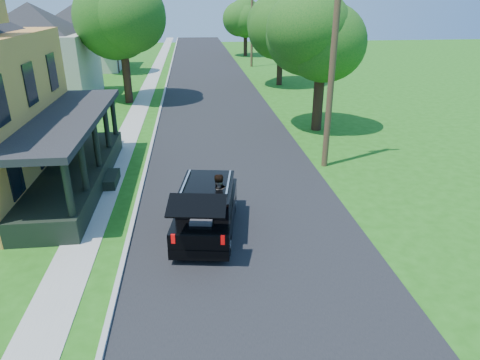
{
  "coord_description": "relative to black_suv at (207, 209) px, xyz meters",
  "views": [
    {
      "loc": [
        -1.72,
        -11.58,
        7.51
      ],
      "look_at": [
        -0.08,
        3.0,
        1.22
      ],
      "focal_mm": 32.0,
      "sensor_mm": 36.0,
      "label": 1
    }
  ],
  "objects": [
    {
      "name": "front_walk",
      "position": [
        -8.1,
        4.5,
        -0.85
      ],
      "size": [
        6.5,
        1.2,
        0.03
      ],
      "primitive_type": "cube",
      "color": "#97968F",
      "rests_on": "ground"
    },
    {
      "name": "skateboarder",
      "position": [
        0.4,
        0.0,
        0.41
      ],
      "size": [
        0.97,
        0.85,
        1.68
      ],
      "rotation": [
        0.0,
        0.0,
        3.44
      ],
      "color": "black",
      "rests_on": "ground"
    },
    {
      "name": "tree_left_mid",
      "position": [
        -5.22,
        20.59,
        5.64
      ],
      "size": [
        6.65,
        6.59,
        9.96
      ],
      "rotation": [
        0.0,
        0.0,
        -0.05
      ],
      "color": "black",
      "rests_on": "ground"
    },
    {
      "name": "neighbor_house_mid",
      "position": [
        -12.1,
        22.5,
        3.34
      ],
      "size": [
        12.78,
        12.78,
        8.3
      ],
      "color": "#BEB6A8",
      "rests_on": "ground"
    },
    {
      "name": "tree_right_mid",
      "position": [
        7.75,
        26.41,
        4.91
      ],
      "size": [
        7.35,
        7.18,
        8.81
      ],
      "rotation": [
        0.0,
        0.0,
        0.43
      ],
      "color": "black",
      "rests_on": "ground"
    },
    {
      "name": "tree_right_near",
      "position": [
        7.16,
        11.75,
        4.67
      ],
      "size": [
        5.5,
        5.3,
        8.42
      ],
      "rotation": [
        0.0,
        0.0,
        0.0
      ],
      "color": "black",
      "rests_on": "ground"
    },
    {
      "name": "tree_left_far",
      "position": [
        -8.3,
        35.25,
        4.87
      ],
      "size": [
        5.42,
        5.4,
        8.42
      ],
      "rotation": [
        0.0,
        0.0,
        -0.1
      ],
      "color": "black",
      "rests_on": "ground"
    },
    {
      "name": "utility_pole_far",
      "position": [
        6.79,
        37.9,
        4.33
      ],
      "size": [
        1.64,
        0.58,
        10.06
      ],
      "rotation": [
        0.0,
        0.0,
        -0.28
      ],
      "color": "#503125",
      "rests_on": "ground"
    },
    {
      "name": "ground",
      "position": [
        1.4,
        -1.5,
        -0.85
      ],
      "size": [
        140.0,
        140.0,
        0.0
      ],
      "primitive_type": "plane",
      "color": "#205C12",
      "rests_on": "ground"
    },
    {
      "name": "tree_right_far",
      "position": [
        7.27,
        47.99,
        4.29
      ],
      "size": [
        5.18,
        4.98,
        7.76
      ],
      "rotation": [
        0.0,
        0.0,
        0.06
      ],
      "color": "black",
      "rests_on": "ground"
    },
    {
      "name": "curb",
      "position": [
        -2.65,
        18.5,
        -0.85
      ],
      "size": [
        0.15,
        120.0,
        0.12
      ],
      "primitive_type": "cube",
      "color": "#A6A6A0",
      "rests_on": "ground"
    },
    {
      "name": "skateboard",
      "position": [
        0.35,
        0.05,
        -0.55
      ],
      "size": [
        0.53,
        0.65,
        0.54
      ],
      "rotation": [
        0.0,
        0.0,
        -0.29
      ],
      "color": "#AC310E",
      "rests_on": "ground"
    },
    {
      "name": "utility_pole_near",
      "position": [
        5.9,
        5.66,
        4.65
      ],
      "size": [
        1.77,
        0.31,
        10.68
      ],
      "rotation": [
        0.0,
        0.0,
        0.09
      ],
      "color": "#503125",
      "rests_on": "ground"
    },
    {
      "name": "black_suv",
      "position": [
        0.0,
        0.0,
        0.0
      ],
      "size": [
        2.5,
        4.99,
        2.23
      ],
      "rotation": [
        0.0,
        0.0,
        -0.16
      ],
      "color": "black",
      "rests_on": "ground"
    },
    {
      "name": "sidewalk",
      "position": [
        -4.2,
        18.5,
        -0.85
      ],
      "size": [
        1.3,
        120.0,
        0.03
      ],
      "primitive_type": "cube",
      "color": "#97968F",
      "rests_on": "ground"
    },
    {
      "name": "street",
      "position": [
        1.4,
        18.5,
        -0.85
      ],
      "size": [
        8.0,
        120.0,
        0.02
      ],
      "primitive_type": "cube",
      "color": "black",
      "rests_on": "ground"
    },
    {
      "name": "neighbor_house_far",
      "position": [
        -12.1,
        38.5,
        3.34
      ],
      "size": [
        12.78,
        12.78,
        8.3
      ],
      "color": "#BEB6A8",
      "rests_on": "ground"
    }
  ]
}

